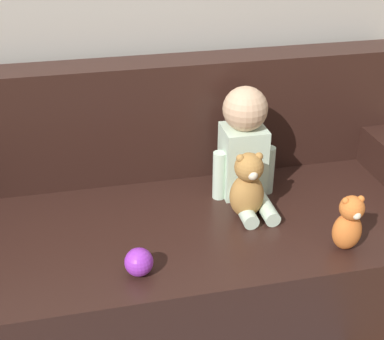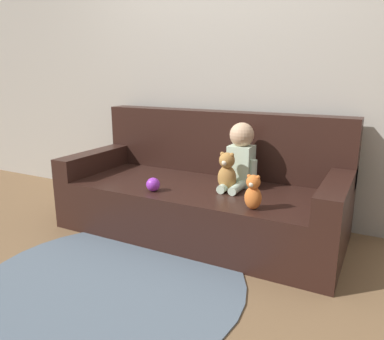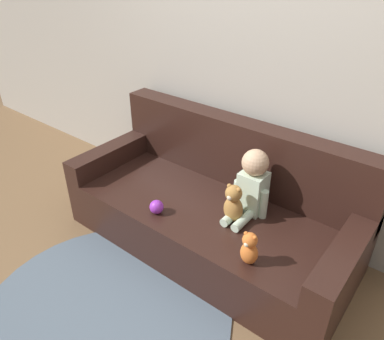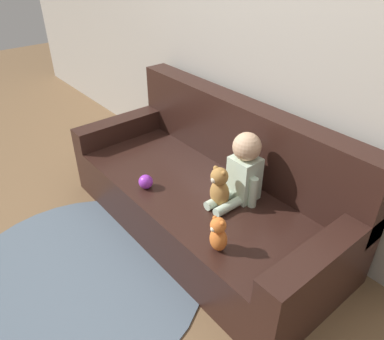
% 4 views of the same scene
% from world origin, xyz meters
% --- Properties ---
extents(ground_plane, '(12.00, 12.00, 0.00)m').
position_xyz_m(ground_plane, '(0.00, 0.00, 0.00)').
color(ground_plane, brown).
extents(wall_back, '(8.00, 0.05, 2.60)m').
position_xyz_m(wall_back, '(0.00, 0.54, 1.30)').
color(wall_back, '#ADA89E').
rests_on(wall_back, ground_plane).
extents(couch, '(2.09, 0.92, 0.89)m').
position_xyz_m(couch, '(0.00, 0.07, 0.29)').
color(couch, black).
rests_on(couch, ground_plane).
extents(person_baby, '(0.26, 0.37, 0.46)m').
position_xyz_m(person_baby, '(0.27, 0.10, 0.59)').
color(person_baby, silver).
rests_on(person_baby, couch).
extents(teddy_bear_brown, '(0.13, 0.13, 0.28)m').
position_xyz_m(teddy_bear_brown, '(0.24, -0.06, 0.52)').
color(teddy_bear_brown, '#AD7A3D').
rests_on(teddy_bear_brown, couch).
extents(plush_toy_side, '(0.11, 0.10, 0.22)m').
position_xyz_m(plush_toy_side, '(0.52, -0.33, 0.49)').
color(plush_toy_side, orange).
rests_on(plush_toy_side, couch).
extents(toy_ball, '(0.10, 0.10, 0.10)m').
position_xyz_m(toy_ball, '(-0.21, -0.31, 0.43)').
color(toy_ball, purple).
rests_on(toy_ball, couch).
extents(floor_rug, '(1.56, 1.56, 0.01)m').
position_xyz_m(floor_rug, '(-0.12, -0.90, 0.01)').
color(floor_rug, slate).
rests_on(floor_rug, ground_plane).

